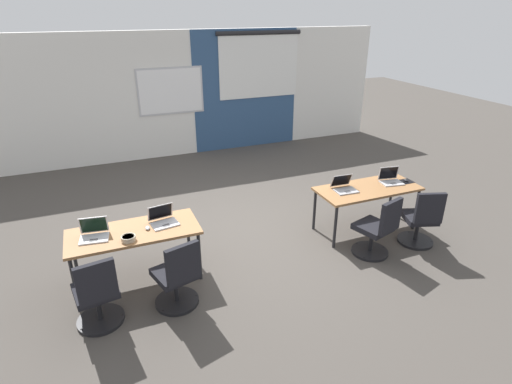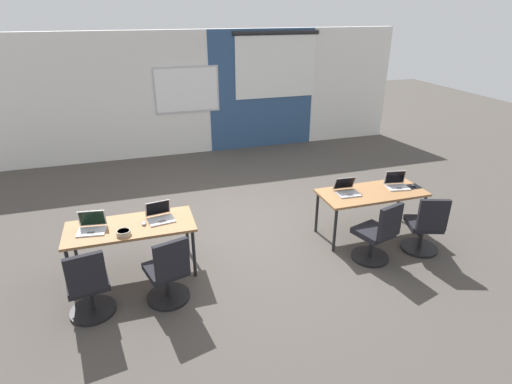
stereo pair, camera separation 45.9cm
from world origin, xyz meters
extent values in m
plane|color=#47423D|center=(0.00, 0.00, 0.00)|extent=(24.00, 24.00, 0.00)
cube|color=silver|center=(0.00, 4.20, 1.40)|extent=(10.00, 0.20, 2.80)
cube|color=#2D4C75|center=(1.56, 4.09, 1.40)|extent=(2.60, 0.01, 2.80)
cube|color=#B7B7BC|center=(-0.26, 4.09, 1.52)|extent=(1.48, 0.02, 1.04)
cube|color=white|center=(-0.26, 4.08, 1.52)|extent=(1.40, 0.02, 0.96)
cube|color=white|center=(1.89, 4.08, 1.94)|extent=(2.00, 0.02, 1.43)
cylinder|color=black|center=(1.89, 4.08, 2.70)|extent=(2.10, 0.10, 0.10)
cube|color=olive|center=(-1.75, -0.60, 0.70)|extent=(1.60, 0.70, 0.04)
cylinder|color=black|center=(-2.49, -0.90, 0.34)|extent=(0.04, 0.04, 0.68)
cylinder|color=black|center=(-1.01, -0.90, 0.34)|extent=(0.04, 0.04, 0.68)
cylinder|color=black|center=(-2.49, -0.30, 0.34)|extent=(0.04, 0.04, 0.68)
cylinder|color=black|center=(-1.01, -0.30, 0.34)|extent=(0.04, 0.04, 0.68)
cube|color=olive|center=(1.75, -0.60, 0.70)|extent=(1.60, 0.70, 0.04)
cylinder|color=black|center=(1.01, -0.90, 0.34)|extent=(0.04, 0.04, 0.68)
cylinder|color=black|center=(2.49, -0.90, 0.34)|extent=(0.04, 0.04, 0.68)
cylinder|color=black|center=(1.01, -0.30, 0.34)|extent=(0.04, 0.04, 0.68)
cylinder|color=black|center=(2.49, -0.30, 0.34)|extent=(0.04, 0.04, 0.68)
cube|color=silver|center=(-2.21, -0.63, 0.73)|extent=(0.36, 0.27, 0.02)
cube|color=#4C4C4F|center=(-2.21, -0.69, 0.74)|extent=(0.10, 0.07, 0.00)
cube|color=silver|center=(-2.19, -0.50, 0.85)|extent=(0.33, 0.09, 0.22)
cube|color=black|center=(-2.19, -0.51, 0.85)|extent=(0.30, 0.07, 0.19)
cylinder|color=black|center=(-2.27, -1.25, 0.02)|extent=(0.52, 0.52, 0.04)
cylinder|color=black|center=(-2.27, -1.25, 0.21)|extent=(0.06, 0.06, 0.34)
cube|color=black|center=(-2.27, -1.25, 0.42)|extent=(0.51, 0.51, 0.08)
cube|color=black|center=(-2.23, -1.49, 0.69)|extent=(0.40, 0.12, 0.46)
sphere|color=black|center=(-2.31, -1.01, 0.02)|extent=(0.04, 0.04, 0.04)
sphere|color=black|center=(-2.04, -1.28, 0.02)|extent=(0.04, 0.04, 0.04)
sphere|color=black|center=(-2.48, -1.35, 0.02)|extent=(0.04, 0.04, 0.04)
cube|color=#B7B7BC|center=(2.19, -0.60, 0.73)|extent=(0.36, 0.28, 0.02)
cube|color=#4C4C4F|center=(2.19, -0.65, 0.74)|extent=(0.10, 0.07, 0.00)
cube|color=#B7B7BC|center=(2.22, -0.47, 0.85)|extent=(0.33, 0.09, 0.22)
cube|color=black|center=(2.21, -0.48, 0.85)|extent=(0.30, 0.08, 0.19)
cube|color=black|center=(2.45, -0.63, 0.72)|extent=(0.22, 0.19, 0.00)
ellipsoid|color=black|center=(2.45, -0.63, 0.74)|extent=(0.06, 0.10, 0.03)
cylinder|color=black|center=(2.23, -1.23, 0.02)|extent=(0.52, 0.52, 0.04)
cylinder|color=black|center=(2.23, -1.23, 0.21)|extent=(0.06, 0.06, 0.34)
cube|color=black|center=(2.23, -1.23, 0.42)|extent=(0.56, 0.56, 0.08)
cube|color=black|center=(2.15, -1.47, 0.69)|extent=(0.40, 0.19, 0.46)
sphere|color=black|center=(2.31, -1.01, 0.02)|extent=(0.04, 0.04, 0.04)
sphere|color=black|center=(2.42, -1.37, 0.02)|extent=(0.04, 0.04, 0.04)
sphere|color=black|center=(2.00, -1.23, 0.02)|extent=(0.04, 0.04, 0.04)
cube|color=#9E9EA3|center=(1.36, -0.59, 0.73)|extent=(0.34, 0.25, 0.02)
cube|color=#4C4C4F|center=(1.35, -0.64, 0.74)|extent=(0.09, 0.06, 0.00)
cube|color=#9E9EA3|center=(1.37, -0.43, 0.84)|extent=(0.33, 0.11, 0.21)
cube|color=black|center=(1.37, -0.44, 0.84)|extent=(0.30, 0.09, 0.18)
cylinder|color=black|center=(1.42, -1.22, 0.02)|extent=(0.52, 0.52, 0.04)
cylinder|color=black|center=(1.42, -1.22, 0.21)|extent=(0.06, 0.06, 0.34)
cube|color=black|center=(1.42, -1.22, 0.42)|extent=(0.55, 0.55, 0.08)
cube|color=black|center=(1.49, -1.46, 0.69)|extent=(0.40, 0.17, 0.46)
sphere|color=black|center=(1.35, -1.00, 0.02)|extent=(0.04, 0.04, 0.04)
sphere|color=black|center=(1.65, -1.23, 0.02)|extent=(0.04, 0.04, 0.04)
sphere|color=black|center=(1.23, -1.35, 0.02)|extent=(0.04, 0.04, 0.04)
cube|color=#B7B7BC|center=(-1.36, -0.60, 0.73)|extent=(0.36, 0.28, 0.02)
cube|color=#4C4C4F|center=(-1.35, -0.65, 0.74)|extent=(0.10, 0.07, 0.00)
cube|color=#B7B7BC|center=(-1.38, -0.46, 0.84)|extent=(0.34, 0.12, 0.21)
cube|color=black|center=(-1.38, -0.46, 0.85)|extent=(0.30, 0.10, 0.19)
ellipsoid|color=#B2B2B7|center=(-1.58, -0.63, 0.74)|extent=(0.06, 0.10, 0.03)
cylinder|color=black|center=(-1.40, -1.26, 0.02)|extent=(0.52, 0.52, 0.04)
cylinder|color=black|center=(-1.40, -1.26, 0.21)|extent=(0.06, 0.06, 0.34)
cube|color=black|center=(-1.40, -1.26, 0.42)|extent=(0.54, 0.54, 0.08)
cube|color=black|center=(-1.33, -1.50, 0.69)|extent=(0.40, 0.16, 0.46)
sphere|color=black|center=(-1.46, -1.03, 0.02)|extent=(0.04, 0.04, 0.04)
sphere|color=black|center=(-1.17, -1.27, 0.02)|extent=(0.04, 0.04, 0.04)
sphere|color=black|center=(-1.60, -1.38, 0.02)|extent=(0.04, 0.04, 0.04)
cylinder|color=tan|center=(-1.83, -0.82, 0.75)|extent=(0.17, 0.17, 0.05)
torus|color=tan|center=(-1.83, -0.82, 0.78)|extent=(0.18, 0.18, 0.02)
cylinder|color=gold|center=(-1.83, -0.82, 0.77)|extent=(0.14, 0.14, 0.01)
camera|label=1|loc=(-2.02, -5.27, 3.25)|focal=28.81mm
camera|label=2|loc=(-1.59, -5.43, 3.25)|focal=28.81mm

